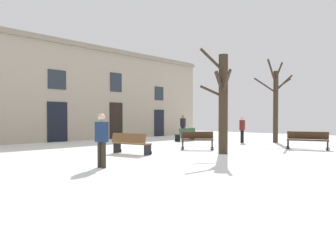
% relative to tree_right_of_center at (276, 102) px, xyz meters
% --- Properties ---
extents(ground_plane, '(35.88, 35.88, 0.00)m').
position_rel_tree_right_of_center_xyz_m(ground_plane, '(-6.86, 0.68, -2.51)').
color(ground_plane, white).
extents(building_facade, '(22.42, 0.60, 6.65)m').
position_rel_tree_right_of_center_xyz_m(building_facade, '(-6.87, 10.42, 0.87)').
color(building_facade, tan).
rests_on(building_facade, ground).
extents(tree_right_of_center, '(2.64, 1.57, 5.09)m').
position_rel_tree_right_of_center_xyz_m(tree_right_of_center, '(0.00, 0.00, 0.00)').
color(tree_right_of_center, '#382B1E').
rests_on(tree_right_of_center, ground).
extents(tree_foreground, '(1.28, 1.91, 4.47)m').
position_rel_tree_right_of_center_xyz_m(tree_foreground, '(-7.40, -1.15, -0.30)').
color(tree_foreground, '#382B1E').
rests_on(tree_foreground, ground).
extents(litter_bin, '(0.50, 0.50, 0.77)m').
position_rel_tree_right_of_center_xyz_m(litter_bin, '(0.61, 4.32, -2.12)').
color(litter_bin, black).
rests_on(litter_bin, ground).
extents(bench_near_center_tree, '(0.86, 1.86, 0.89)m').
position_rel_tree_right_of_center_xyz_m(bench_near_center_tree, '(-10.13, 1.59, -2.06)').
color(bench_near_center_tree, brown).
rests_on(bench_near_center_tree, ground).
extents(bench_facing_shops, '(1.29, 1.46, 0.88)m').
position_rel_tree_right_of_center_xyz_m(bench_facing_shops, '(-6.78, 0.71, -2.05)').
color(bench_facing_shops, '#3D2819').
rests_on(bench_facing_shops, ground).
extents(bench_far_corner, '(1.78, 0.58, 0.85)m').
position_rel_tree_right_of_center_xyz_m(bench_far_corner, '(-2.74, 4.96, -2.06)').
color(bench_far_corner, '#2D4C33').
rests_on(bench_far_corner, ground).
extents(bench_back_to_back_right, '(1.05, 1.92, 0.87)m').
position_rel_tree_right_of_center_xyz_m(bench_back_to_back_right, '(-2.99, -3.03, -2.05)').
color(bench_back_to_back_right, '#3D2819').
rests_on(bench_back_to_back_right, ground).
extents(person_by_shop_door, '(0.26, 0.40, 1.65)m').
position_rel_tree_right_of_center_xyz_m(person_by_shop_door, '(-13.08, -0.65, -1.60)').
color(person_by_shop_door, '#2D271E').
rests_on(person_by_shop_door, ground).
extents(person_crossing_plaza, '(0.42, 0.29, 1.65)m').
position_rel_tree_right_of_center_xyz_m(person_crossing_plaza, '(-1.60, 1.38, -1.60)').
color(person_crossing_plaza, black).
rests_on(person_crossing_plaza, ground).
extents(person_strolling, '(0.26, 0.40, 1.78)m').
position_rel_tree_right_of_center_xyz_m(person_strolling, '(-0.44, 7.25, -1.52)').
color(person_strolling, black).
rests_on(person_strolling, ground).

